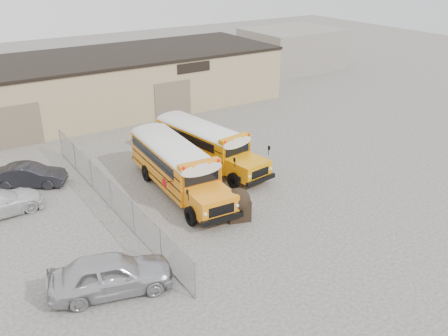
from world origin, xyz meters
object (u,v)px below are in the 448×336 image
car_silver (111,274)px  school_bus_right (158,121)px  school_bus_left (140,133)px  car_dark (30,175)px  tarp_bundle (238,204)px

car_silver → school_bus_right: bearing=-17.2°
school_bus_left → car_dark: bearing=-174.4°
tarp_bundle → car_silver: size_ratio=0.35×
school_bus_left → car_dark: (-7.35, -0.72, -0.96)m
school_bus_left → car_silver: school_bus_left is taller
tarp_bundle → school_bus_left: bearing=93.5°
school_bus_left → tarp_bundle: size_ratio=5.72×
school_bus_left → tarp_bundle: school_bus_left is taller
school_bus_right → car_dark: bearing=-164.8°
car_silver → car_dark: (-0.36, 11.90, -0.17)m
tarp_bundle → school_bus_right: bearing=82.9°
car_dark → school_bus_left: bearing=-55.2°
school_bus_right → car_silver: size_ratio=1.88×
school_bus_right → school_bus_left: bearing=-139.4°
school_bus_right → tarp_bundle: (-1.55, -12.37, -0.66)m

